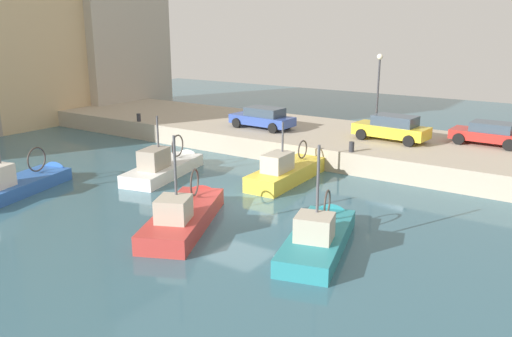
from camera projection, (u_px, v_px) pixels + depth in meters
name	position (u px, v px, depth m)	size (l,w,h in m)	color
water_surface	(240.00, 204.00, 23.53)	(80.00, 80.00, 0.00)	#386070
quay_wall	(349.00, 144.00, 32.55)	(9.00, 56.00, 1.20)	#ADA08C
fishing_boat_white	(167.00, 171.00, 28.18)	(6.55, 3.12, 4.11)	white
fishing_boat_red	(186.00, 221.00, 21.22)	(6.86, 4.43, 4.72)	#BC3833
fishing_boat_yellow	(290.00, 177.00, 27.24)	(6.70, 2.01, 3.89)	gold
fishing_boat_teal	(320.00, 242.00, 19.20)	(6.50, 3.34, 4.72)	teal
fishing_boat_blue	(20.00, 189.00, 25.26)	(6.97, 3.42, 4.66)	#2D60B7
parked_car_blue	(263.00, 118.00, 34.00)	(2.04, 4.35, 1.38)	#334C9E
parked_car_yellow	(392.00, 128.00, 30.43)	(2.14, 4.39, 1.50)	gold
parked_car_red	(489.00, 133.00, 29.45)	(2.11, 3.93, 1.29)	red
mooring_bollard_mid	(352.00, 147.00, 27.92)	(0.28, 0.28, 0.55)	#2D2D33
mooring_bollard_north	(139.00, 117.00, 36.57)	(0.28, 0.28, 0.55)	#2D2D33
quay_streetlamp	(379.00, 80.00, 32.13)	(0.36, 0.36, 4.83)	#38383D
waterfront_building_west_mid	(101.00, 5.00, 46.61)	(9.15, 8.35, 18.60)	#B2A899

